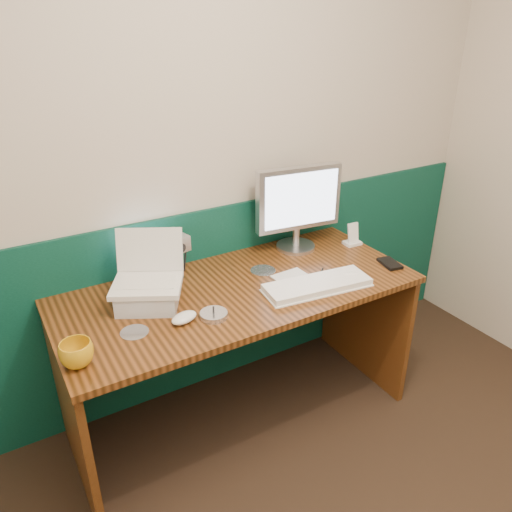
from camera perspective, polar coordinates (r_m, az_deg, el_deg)
back_wall at (r=2.33m, az=-7.68°, el=10.83°), size 3.50×0.04×2.50m
wainscot at (r=2.61m, az=-6.61°, el=-5.32°), size 3.48×0.02×1.00m
desk at (r=2.43m, az=-1.83°, el=-11.37°), size 1.60×0.70×0.75m
laptop_riser at (r=2.12m, az=-12.21°, el=-4.55°), size 0.31×0.30×0.08m
laptop at (r=2.05m, az=-12.62°, el=-0.72°), size 0.35×0.32×0.23m
monitor at (r=2.52m, az=4.72°, el=5.54°), size 0.46×0.18×0.45m
keyboard at (r=2.23m, az=7.01°, el=-3.38°), size 0.49×0.22×0.03m
mouse_right at (r=2.32m, az=10.85°, el=-2.31°), size 0.13×0.10×0.04m
mouse_left at (r=2.00m, az=-8.22°, el=-6.99°), size 0.13×0.10×0.04m
mug at (r=1.85m, az=-19.82°, el=-10.49°), size 0.13×0.13×0.09m
camcorder at (r=2.31m, az=-8.87°, el=0.36°), size 0.13×0.16×0.22m
cd_spindle at (r=2.02m, az=-4.86°, el=-6.73°), size 0.11×0.11×0.02m
cd_loose_a at (r=1.98m, az=-13.72°, el=-8.45°), size 0.11×0.11×0.00m
cd_loose_b at (r=2.37m, az=0.80°, el=-1.63°), size 0.12×0.12×0.00m
pen at (r=2.34m, az=7.35°, el=-2.14°), size 0.10×0.10×0.01m
papers at (r=2.32m, az=3.95°, el=-2.33°), size 0.16×0.11×0.00m
dock at (r=2.68m, az=10.93°, el=1.48°), size 0.09×0.07×0.02m
music_player at (r=2.66m, az=11.03°, el=2.65°), size 0.06×0.03×0.10m
pda at (r=2.50m, az=15.04°, el=-0.82°), size 0.10×0.14×0.01m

